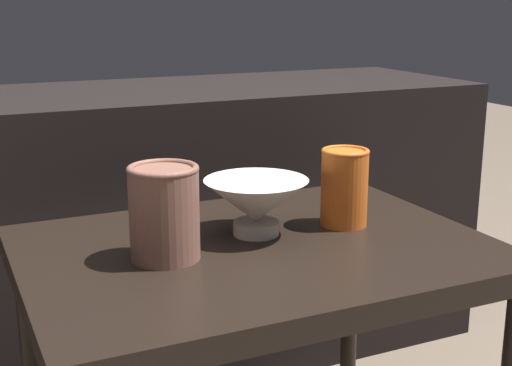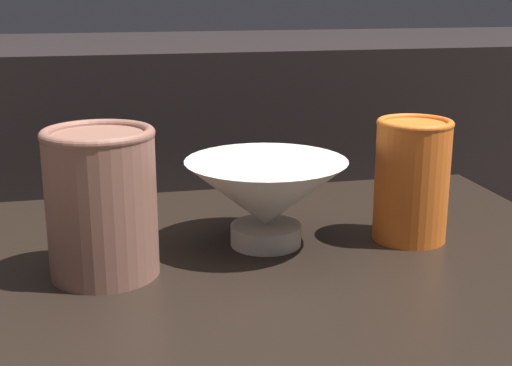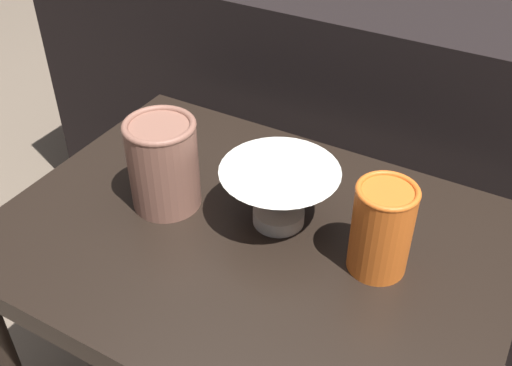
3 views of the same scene
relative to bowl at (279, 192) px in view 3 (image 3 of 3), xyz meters
The scene contains 5 objects.
table 0.12m from the bowl, 114.77° to the right, with size 0.75×0.55×0.50m.
couch_backdrop 0.63m from the bowl, 92.06° to the left, with size 1.64×0.50×0.68m.
bowl is the anchor object (origin of this frame).
vase_textured_left 0.18m from the bowl, 165.44° to the right, with size 0.11×0.11×0.15m.
vase_colorful_right 0.16m from the bowl, ahead, with size 0.08×0.08×0.14m.
Camera 3 is at (0.33, -0.57, 1.11)m, focal length 42.00 mm.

